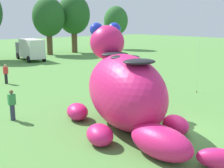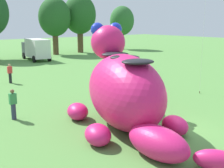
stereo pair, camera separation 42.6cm
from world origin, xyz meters
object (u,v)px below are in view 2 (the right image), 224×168
(giant_inflatable_creature, at_px, (125,90))
(spectator_mid_field, at_px, (13,104))
(spectator_near_inflatable, at_px, (10,74))
(box_truck, at_px, (36,49))

(giant_inflatable_creature, height_order, spectator_mid_field, giant_inflatable_creature)
(giant_inflatable_creature, relative_size, spectator_near_inflatable, 6.19)
(spectator_mid_field, bearing_deg, spectator_near_inflatable, 70.27)
(box_truck, bearing_deg, spectator_mid_field, -117.90)
(giant_inflatable_creature, distance_m, box_truck, 28.99)
(box_truck, bearing_deg, spectator_near_inflatable, -123.27)
(spectator_near_inflatable, xyz_separation_m, spectator_mid_field, (-3.52, -9.82, 0.00))
(box_truck, bearing_deg, giant_inflatable_creature, -106.43)
(giant_inflatable_creature, bearing_deg, spectator_near_inflatable, 91.94)
(giant_inflatable_creature, distance_m, spectator_mid_field, 6.30)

